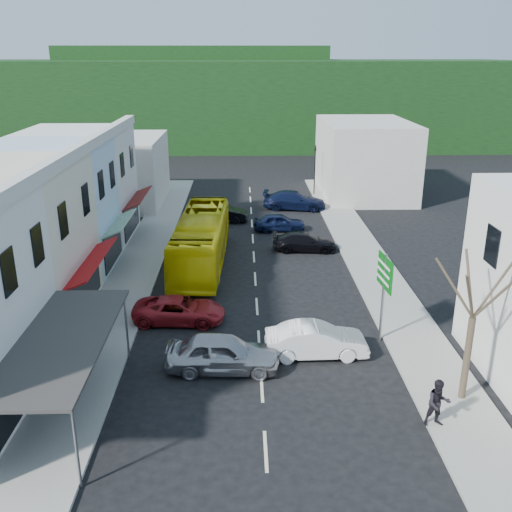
% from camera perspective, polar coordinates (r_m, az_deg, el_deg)
% --- Properties ---
extents(ground, '(120.00, 120.00, 0.00)m').
position_cam_1_polar(ground, '(27.63, 0.30, -8.52)').
color(ground, black).
rests_on(ground, ground).
extents(sidewalk_left, '(3.00, 52.00, 0.15)m').
position_cam_1_polar(sidewalk_left, '(37.33, -11.74, -1.10)').
color(sidewalk_left, gray).
rests_on(sidewalk_left, ground).
extents(sidewalk_right, '(3.00, 52.00, 0.15)m').
position_cam_1_polar(sidewalk_right, '(37.62, 11.35, -0.90)').
color(sidewalk_right, gray).
rests_on(sidewalk_right, ground).
extents(shopfront_row, '(8.25, 30.00, 8.00)m').
position_cam_1_polar(shopfront_row, '(32.89, -22.29, 2.19)').
color(shopfront_row, silver).
rests_on(shopfront_row, ground).
extents(distant_block_left, '(8.00, 10.00, 6.00)m').
position_cam_1_polar(distant_block_left, '(53.52, -13.65, 8.30)').
color(distant_block_left, '#B7B2A8').
rests_on(distant_block_left, ground).
extents(distant_block_right, '(8.00, 12.00, 7.00)m').
position_cam_1_polar(distant_block_right, '(56.41, 10.80, 9.59)').
color(distant_block_right, '#B7B2A8').
rests_on(distant_block_right, ground).
extents(hillside, '(80.00, 26.00, 14.00)m').
position_cam_1_polar(hillside, '(89.66, -1.91, 15.62)').
color(hillside, black).
rests_on(hillside, ground).
extents(bus, '(2.95, 11.69, 3.10)m').
position_cam_1_polar(bus, '(36.91, -5.49, 1.42)').
color(bus, yellow).
rests_on(bus, ground).
extents(car_silver, '(4.47, 1.98, 1.40)m').
position_cam_1_polar(car_silver, '(25.05, -3.34, -9.92)').
color(car_silver, '#AAA9AE').
rests_on(car_silver, ground).
extents(car_white, '(4.45, 1.92, 1.40)m').
position_cam_1_polar(car_white, '(26.25, 6.03, -8.52)').
color(car_white, silver).
rests_on(car_white, ground).
extents(car_red, '(4.71, 2.18, 1.40)m').
position_cam_1_polar(car_red, '(29.48, -7.68, -5.29)').
color(car_red, maroon).
rests_on(car_red, ground).
extents(car_black_near, '(4.60, 2.10, 1.40)m').
position_cam_1_polar(car_black_near, '(39.75, 4.87, 1.50)').
color(car_black_near, black).
rests_on(car_black_near, ground).
extents(car_navy_mid, '(4.47, 1.97, 1.40)m').
position_cam_1_polar(car_navy_mid, '(44.15, 2.34, 3.41)').
color(car_navy_mid, black).
rests_on(car_navy_mid, ground).
extents(car_black_far, '(4.57, 2.28, 1.40)m').
position_cam_1_polar(car_black_far, '(46.66, -3.54, 4.29)').
color(car_black_far, black).
rests_on(car_black_far, ground).
extents(car_navy_far, '(4.71, 2.43, 1.40)m').
position_cam_1_polar(car_navy_far, '(50.48, 3.87, 5.47)').
color(car_navy_far, black).
rests_on(car_navy_far, ground).
extents(pedestrian_left, '(0.60, 0.71, 1.70)m').
position_cam_1_polar(pedestrian_left, '(29.07, -15.58, -5.60)').
color(pedestrian_left, black).
rests_on(pedestrian_left, sidewalk_left).
extents(pedestrian_right, '(0.72, 0.47, 1.70)m').
position_cam_1_polar(pedestrian_right, '(22.35, 17.74, -14.02)').
color(pedestrian_right, black).
rests_on(pedestrian_right, sidewalk_right).
extents(direction_sign, '(0.57, 2.02, 4.39)m').
position_cam_1_polar(direction_sign, '(27.39, 12.57, -4.19)').
color(direction_sign, '#065911').
rests_on(direction_sign, ground).
extents(street_tree, '(2.34, 2.34, 7.26)m').
position_cam_1_polar(street_tree, '(23.09, 20.85, -5.79)').
color(street_tree, '#382E22').
rests_on(street_tree, ground).
extents(traffic_signal, '(0.77, 1.11, 4.83)m').
position_cam_1_polar(traffic_signal, '(55.35, 5.89, 8.49)').
color(traffic_signal, black).
rests_on(traffic_signal, ground).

